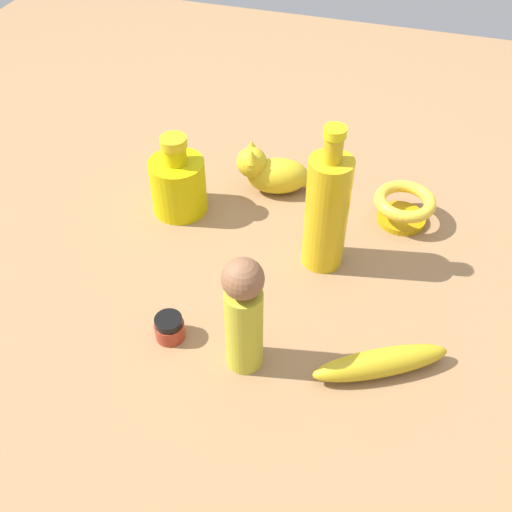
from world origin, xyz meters
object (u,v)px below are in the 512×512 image
object	(u,v)px
nail_polish_jar	(169,328)
person_figure_adult	(244,315)
bottle_short	(178,183)
cat_figurine	(271,172)
bowl	(404,205)
banana	(381,363)
bottle_tall	(327,211)

from	to	relation	value
nail_polish_jar	person_figure_adult	xyz separation A→B (m)	(-0.11, 0.01, 0.08)
bottle_short	cat_figurine	xyz separation A→B (m)	(-0.14, -0.10, -0.01)
bottle_short	person_figure_adult	bearing A→B (deg)	127.06
bowl	banana	bearing A→B (deg)	92.06
bottle_tall	banana	distance (m)	0.23
cat_figurine	bowl	xyz separation A→B (m)	(-0.23, 0.01, -0.01)
person_figure_adult	cat_figurine	world-z (taller)	person_figure_adult
bowl	banana	xyz separation A→B (m)	(-0.01, 0.32, -0.01)
nail_polish_jar	person_figure_adult	bearing A→B (deg)	175.70
cat_figurine	bowl	distance (m)	0.23
bottle_tall	bowl	world-z (taller)	bottle_tall
bowl	bottle_short	bearing A→B (deg)	12.33
nail_polish_jar	cat_figurine	bearing A→B (deg)	-96.48
cat_figurine	bottle_tall	bearing A→B (deg)	130.57
nail_polish_jar	bowl	bearing A→B (deg)	-128.57
bottle_tall	cat_figurine	distance (m)	0.20
cat_figurine	banana	bearing A→B (deg)	126.44
bottle_tall	bowl	size ratio (longest dim) A/B	2.35
bottle_tall	person_figure_adult	distance (m)	0.23
bowl	person_figure_adult	bearing A→B (deg)	65.14
banana	bowl	bearing A→B (deg)	62.36
person_figure_adult	bottle_short	xyz separation A→B (m)	(0.21, -0.27, -0.04)
bottle_tall	nail_polish_jar	world-z (taller)	bottle_tall
person_figure_adult	bottle_short	bearing A→B (deg)	-52.94
person_figure_adult	bottle_short	distance (m)	0.34
nail_polish_jar	person_figure_adult	size ratio (longest dim) A/B	0.23
bottle_tall	banana	world-z (taller)	bottle_tall
bottle_tall	nail_polish_jar	xyz separation A→B (m)	(0.17, 0.21, -0.08)
nail_polish_jar	bottle_short	xyz separation A→B (m)	(0.09, -0.26, 0.04)
nail_polish_jar	banana	bearing A→B (deg)	-174.61
bottle_short	banana	distance (m)	0.45
bottle_tall	person_figure_adult	bearing A→B (deg)	75.79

